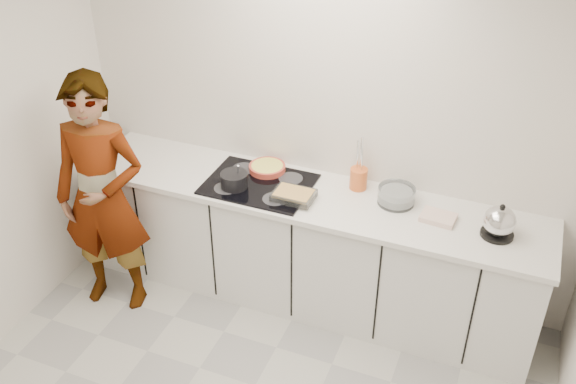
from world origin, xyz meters
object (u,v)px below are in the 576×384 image
at_px(hob, 259,184).
at_px(utensil_crock, 358,179).
at_px(tart_dish, 267,168).
at_px(kettle, 499,223).
at_px(cook, 102,197).
at_px(saucepan, 234,180).
at_px(baking_dish, 294,195).
at_px(mixing_bowl, 396,196).

distance_m(hob, utensil_crock, 0.68).
xyz_separation_m(hob, tart_dish, (-0.01, 0.18, 0.03)).
relative_size(tart_dish, utensil_crock, 1.98).
xyz_separation_m(kettle, cook, (-2.53, -0.51, -0.12)).
height_order(hob, kettle, kettle).
height_order(kettle, cook, cook).
bearing_deg(utensil_crock, saucepan, -157.83).
relative_size(tart_dish, baking_dish, 1.09).
relative_size(baking_dish, mixing_bowl, 0.95).
xyz_separation_m(utensil_crock, cook, (-1.58, -0.72, -0.10)).
bearing_deg(mixing_bowl, cook, -161.20).
distance_m(hob, mixing_bowl, 0.94).
distance_m(hob, kettle, 1.59).
xyz_separation_m(baking_dish, kettle, (1.30, 0.10, 0.05)).
height_order(mixing_bowl, utensil_crock, utensil_crock).
bearing_deg(saucepan, kettle, 3.69).
bearing_deg(tart_dish, baking_dish, -41.12).
distance_m(hob, baking_dish, 0.31).
distance_m(kettle, utensil_crock, 0.97).
relative_size(kettle, utensil_crock, 1.53).
distance_m(tart_dish, cook, 1.15).
bearing_deg(kettle, tart_dish, 174.03).
xyz_separation_m(tart_dish, mixing_bowl, (0.94, -0.04, 0.02)).
distance_m(mixing_bowl, cook, 1.97).
distance_m(saucepan, utensil_crock, 0.84).
xyz_separation_m(kettle, utensil_crock, (-0.95, 0.21, -0.02)).
height_order(tart_dish, saucepan, saucepan).
relative_size(saucepan, utensil_crock, 1.63).
relative_size(tart_dish, mixing_bowl, 1.04).
relative_size(hob, cook, 0.41).
relative_size(baking_dish, kettle, 1.18).
bearing_deg(baking_dish, cook, -161.51).
relative_size(saucepan, baking_dish, 0.90).
bearing_deg(cook, mixing_bowl, 7.13).
height_order(saucepan, utensil_crock, saucepan).
bearing_deg(tart_dish, utensil_crock, 3.42).
bearing_deg(baking_dish, tart_dish, 138.88).
height_order(kettle, utensil_crock, kettle).
relative_size(tart_dish, saucepan, 1.22).
height_order(hob, mixing_bowl, mixing_bowl).
bearing_deg(utensil_crock, baking_dish, -138.80).
bearing_deg(mixing_bowl, tart_dish, 177.29).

